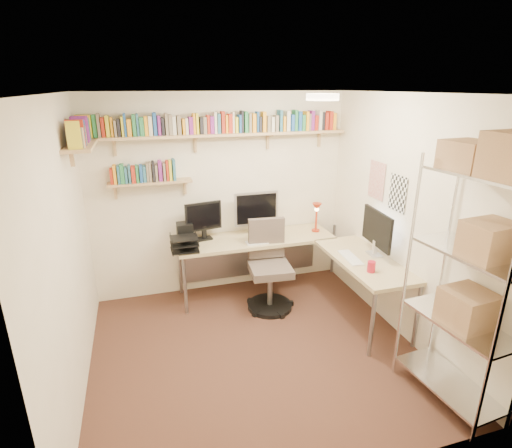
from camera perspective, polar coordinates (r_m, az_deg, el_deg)
The scene contains 6 objects.
ground at distance 4.27m, azimuth -0.09°, elevation -17.64°, with size 3.20×3.20×0.00m, color #41261C.
room_shell at distance 3.57m, azimuth -0.04°, elevation 2.72°, with size 3.24×3.04×2.52m.
wall_shelves at distance 4.64m, azimuth -10.03°, elevation 12.32°, with size 3.12×1.09×0.80m.
corner_desk at distance 4.81m, azimuth 2.35°, elevation -2.91°, with size 2.34×1.94×1.32m.
office_chair at distance 4.80m, azimuth 1.87°, elevation -6.85°, with size 0.56×0.57×1.07m.
wire_rack at distance 3.35m, azimuth 29.80°, elevation -1.38°, with size 0.51×0.93×2.28m.
Camera 1 is at (-0.98, -3.28, 2.56)m, focal length 28.00 mm.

